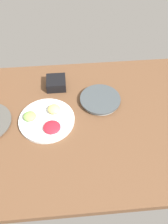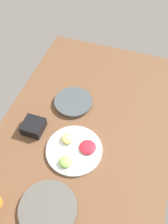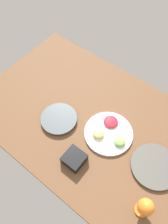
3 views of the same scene
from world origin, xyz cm
name	(u,v)px [view 1 (image 1 of 3)]	position (x,y,z in cm)	size (l,w,h in cm)	color
ground_plane	(77,124)	(0.00, 0.00, -2.00)	(160.00, 104.00, 4.00)	brown
dinner_plate_left	(100,100)	(-15.50, -14.29, 1.51)	(24.81, 24.81, 2.91)	silver
fruit_platter	(47,119)	(17.13, -1.90, 1.49)	(32.05, 32.05, 5.56)	silver
square_bowl_black	(56,83)	(11.03, -29.98, 3.50)	(12.19, 12.19, 6.29)	black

